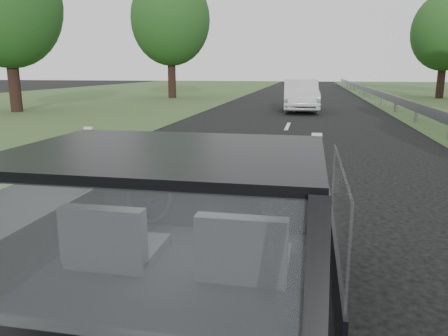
% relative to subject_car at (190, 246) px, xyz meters
% --- Properties ---
extents(subject_car, '(1.80, 4.00, 1.45)m').
position_rel_subject_car_xyz_m(subject_car, '(0.00, 0.00, 0.00)').
color(subject_car, black).
rests_on(subject_car, ground).
extents(dashboard, '(1.58, 0.45, 0.30)m').
position_rel_subject_car_xyz_m(dashboard, '(0.00, 0.62, 0.12)').
color(dashboard, black).
rests_on(dashboard, subject_car).
extents(driver_seat, '(0.50, 0.72, 0.42)m').
position_rel_subject_car_xyz_m(driver_seat, '(-0.40, -0.29, 0.16)').
color(driver_seat, black).
rests_on(driver_seat, subject_car).
extents(passenger_seat, '(0.50, 0.72, 0.42)m').
position_rel_subject_car_xyz_m(passenger_seat, '(0.40, -0.29, 0.16)').
color(passenger_seat, black).
rests_on(passenger_seat, subject_car).
extents(steering_wheel, '(0.36, 0.36, 0.04)m').
position_rel_subject_car_xyz_m(steering_wheel, '(-0.40, 0.33, 0.20)').
color(steering_wheel, black).
rests_on(steering_wheel, dashboard).
extents(cat, '(0.64, 0.22, 0.28)m').
position_rel_subject_car_xyz_m(cat, '(0.20, 0.57, 0.37)').
color(cat, slate).
rests_on(cat, dashboard).
extents(guardrail, '(0.05, 90.00, 0.32)m').
position_rel_subject_car_xyz_m(guardrail, '(4.30, 10.00, -0.15)').
color(guardrail, gray).
rests_on(guardrail, ground).
extents(other_car, '(1.97, 4.39, 1.41)m').
position_rel_subject_car_xyz_m(other_car, '(0.25, 17.71, -0.02)').
color(other_car, silver).
rests_on(other_car, ground).
extents(tree_2, '(4.78, 4.78, 6.49)m').
position_rel_subject_car_xyz_m(tree_2, '(8.97, 28.61, 2.52)').
color(tree_2, '#1F541A').
rests_on(tree_2, ground).
extents(tree_5, '(4.68, 4.68, 6.99)m').
position_rel_subject_car_xyz_m(tree_5, '(-12.16, 14.84, 2.77)').
color(tree_5, '#1F541A').
rests_on(tree_5, ground).
extents(tree_6, '(6.48, 6.48, 7.68)m').
position_rel_subject_car_xyz_m(tree_6, '(-8.34, 25.54, 3.11)').
color(tree_6, '#1F541A').
rests_on(tree_6, ground).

